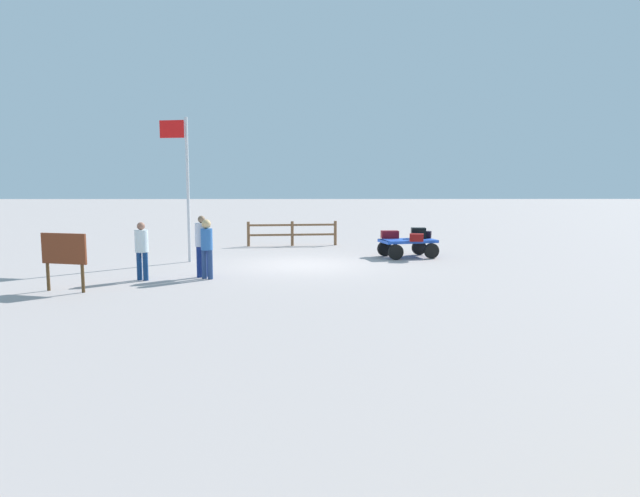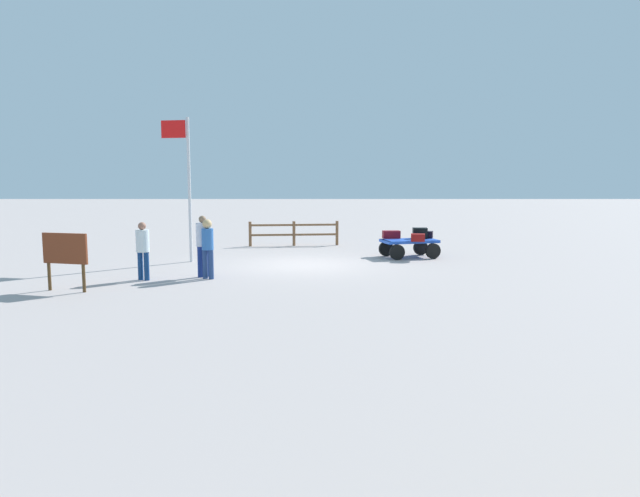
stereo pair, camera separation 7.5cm
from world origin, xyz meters
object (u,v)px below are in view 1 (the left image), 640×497
suitcase_tan (423,234)px  signboard (64,253)px  flagpole (184,176)px  luggage_cart (407,245)px  worker_lead (207,244)px  worker_supervisor (202,241)px  suitcase_maroon (390,234)px  suitcase_dark (417,238)px  suitcase_olive (418,233)px  worker_trailing (142,246)px

suitcase_tan → signboard: bearing=33.7°
flagpole → signboard: bearing=70.3°
luggage_cart → worker_lead: bearing=35.0°
worker_lead → worker_supervisor: worker_supervisor is taller
signboard → luggage_cart: bearing=-146.9°
suitcase_maroon → suitcase_tan: suitcase_maroon is taller
suitcase_maroon → suitcase_tan: (-1.23, -0.14, -0.01)m
suitcase_maroon → signboard: bearing=36.7°
luggage_cart → suitcase_dark: 0.69m
luggage_cart → suitcase_olive: bearing=-143.7°
luggage_cart → signboard: signboard is taller
worker_trailing → flagpole: (-0.40, -3.50, 1.89)m
luggage_cart → suitcase_dark: size_ratio=4.01×
suitcase_olive → suitcase_dark: bearing=76.2°
suitcase_olive → suitcase_tan: 0.35m
flagpole → worker_supervisor: bearing=110.7°
suitcase_tan → luggage_cart: bearing=40.7°
suitcase_olive → suitcase_maroon: (1.00, -0.11, -0.06)m
suitcase_dark → suitcase_tan: (-0.45, -1.15, -0.01)m
suitcase_olive → worker_trailing: 9.66m
signboard → suitcase_dark: bearing=-150.0°
suitcase_dark → worker_supervisor: 7.45m
worker_lead → worker_supervisor: 0.39m
worker_supervisor → worker_trailing: bearing=18.9°
suitcase_dark → suitcase_maroon: (0.78, -1.02, 0.01)m
suitcase_maroon → worker_supervisor: 7.33m
signboard → suitcase_tan: bearing=-146.3°
suitcase_tan → worker_supervisor: 8.41m
suitcase_olive → worker_supervisor: (6.82, 4.33, 0.21)m
suitcase_dark → suitcase_tan: 1.24m
suitcase_olive → worker_trailing: size_ratio=0.33×
luggage_cart → flagpole: 7.94m
suitcase_tan → flagpole: (8.18, 1.60, 2.07)m
signboard → suitcase_olive: bearing=-146.7°
suitcase_tan → worker_lead: 8.43m
suitcase_maroon → suitcase_dark: bearing=127.6°
luggage_cart → worker_supervisor: worker_supervisor is taller
worker_lead → suitcase_olive: bearing=-144.9°
suitcase_dark → worker_trailing: size_ratio=0.33×
luggage_cart → suitcase_olive: suitcase_olive is taller
flagpole → suitcase_olive: bearing=-170.4°
suitcase_dark → worker_lead: 7.43m
suitcase_tan → signboard: 12.00m
suitcase_dark → suitcase_olive: size_ratio=0.99×
suitcase_maroon → worker_lead: bearing=40.3°
suitcase_olive → signboard: bearing=33.3°
luggage_cart → worker_lead: 7.57m
suitcase_maroon → signboard: signboard is taller
suitcase_maroon → worker_supervisor: worker_supervisor is taller
worker_trailing → suitcase_dark: bearing=-154.1°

